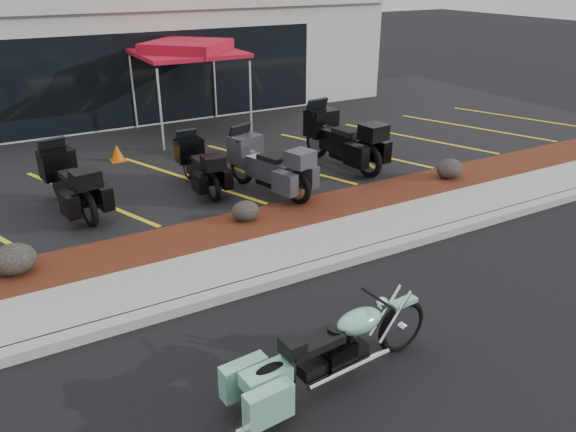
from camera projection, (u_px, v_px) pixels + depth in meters
ground at (325, 306)px, 8.08m from camera, size 90.00×90.00×0.00m
curb at (294, 274)px, 8.76m from camera, size 24.00×0.25×0.15m
sidewalk at (273, 256)px, 9.32m from camera, size 24.00×1.20×0.15m
mulch_bed at (242, 229)px, 10.27m from camera, size 24.00×1.20×0.16m
upper_lot at (154, 151)px, 14.57m from camera, size 26.00×9.60×0.15m
dealership_building at (92, 47)px, 18.77m from camera, size 18.00×8.16×4.00m
boulder_left at (13, 259)px, 8.53m from camera, size 0.68×0.57×0.48m
boulder_mid at (245, 211)px, 10.36m from camera, size 0.52×0.44×0.37m
boulder_right at (450, 169)px, 12.42m from camera, size 0.62×0.51×0.44m
hero_cruiser at (402, 319)px, 6.95m from camera, size 2.81×0.93×0.97m
touring_black_front at (56, 170)px, 11.09m from camera, size 1.20×2.34×1.30m
touring_black_mid at (188, 155)px, 12.21m from camera, size 0.76×1.97×1.15m
touring_grey at (241, 154)px, 11.95m from camera, size 1.48×2.42×1.32m
touring_black_rear at (317, 128)px, 13.61m from camera, size 1.27×2.61×1.46m
traffic_cone at (117, 153)px, 13.56m from camera, size 0.34×0.34×0.40m
popup_canopy at (187, 50)px, 15.08m from camera, size 3.46×3.46×2.50m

